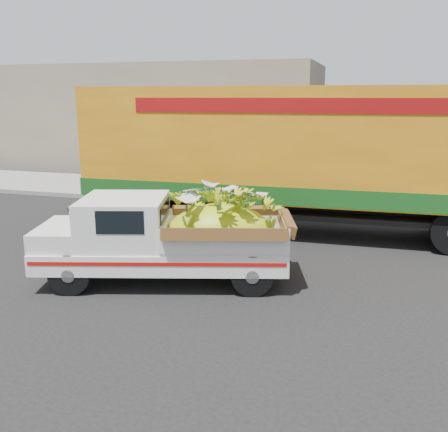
% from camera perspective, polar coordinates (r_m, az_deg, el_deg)
% --- Properties ---
extents(ground, '(100.00, 100.00, 0.00)m').
position_cam_1_polar(ground, '(10.53, -4.45, -6.27)').
color(ground, black).
rests_on(ground, ground).
extents(curb, '(60.00, 0.25, 0.15)m').
position_cam_1_polar(curb, '(16.20, 3.43, 1.09)').
color(curb, gray).
rests_on(curb, ground).
extents(sidewalk, '(60.00, 4.00, 0.14)m').
position_cam_1_polar(sidewalk, '(18.21, 4.97, 2.44)').
color(sidewalk, gray).
rests_on(sidewalk, ground).
extents(building_left, '(18.00, 6.00, 5.00)m').
position_cam_1_polar(building_left, '(26.15, -9.83, 11.02)').
color(building_left, gray).
rests_on(building_left, ground).
extents(pickup_truck, '(5.05, 2.97, 1.67)m').
position_cam_1_polar(pickup_truck, '(9.73, -4.82, -2.38)').
color(pickup_truck, black).
rests_on(pickup_truck, ground).
extents(semi_trailer, '(12.02, 2.87, 3.80)m').
position_cam_1_polar(semi_trailer, '(13.13, 9.74, 7.05)').
color(semi_trailer, black).
rests_on(semi_trailer, ground).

